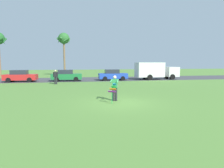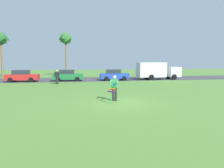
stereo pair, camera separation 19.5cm
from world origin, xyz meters
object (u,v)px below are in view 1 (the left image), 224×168
object	(u,v)px
person_walker_near	(56,77)
parked_car_red	(20,76)
parked_car_blue	(113,75)
palm_tree_right_near	(64,40)
kite_held	(113,90)
person_kite_flyer	(115,87)
parked_car_green	(67,76)
parked_truck_white_box	(155,70)

from	to	relation	value
person_walker_near	parked_car_red	bearing A→B (deg)	142.34
parked_car_blue	palm_tree_right_near	bearing A→B (deg)	125.62
kite_held	parked_car_blue	bearing A→B (deg)	79.03
person_kite_flyer	palm_tree_right_near	world-z (taller)	palm_tree_right_near
parked_car_green	parked_truck_white_box	size ratio (longest dim) A/B	0.63
kite_held	person_walker_near	distance (m)	12.84
kite_held	parked_car_red	world-z (taller)	parked_car_red
kite_held	parked_car_blue	xyz separation A→B (m)	(3.06, 15.79, -0.09)
person_kite_flyer	parked_car_red	size ratio (longest dim) A/B	0.41
parked_car_blue	palm_tree_right_near	distance (m)	14.18
person_kite_flyer	parked_car_blue	xyz separation A→B (m)	(2.79, 15.06, -0.18)
person_kite_flyer	kite_held	distance (m)	0.78
parked_truck_white_box	parked_car_green	bearing A→B (deg)	180.00
parked_car_green	parked_car_red	bearing A→B (deg)	-180.00
parked_car_blue	parked_truck_white_box	bearing A→B (deg)	0.01
palm_tree_right_near	parked_car_red	bearing A→B (deg)	-116.88
parked_car_red	parked_truck_white_box	world-z (taller)	parked_truck_white_box
palm_tree_right_near	parked_car_green	bearing A→B (deg)	-85.58
parked_truck_white_box	person_walker_near	xyz separation A→B (m)	(-14.33, -3.84, -0.48)
parked_car_blue	parked_car_red	bearing A→B (deg)	180.00
kite_held	parked_car_green	size ratio (longest dim) A/B	0.29
parked_car_blue	person_kite_flyer	bearing A→B (deg)	-100.49
parked_car_red	person_kite_flyer	bearing A→B (deg)	-56.53
parked_car_red	person_walker_near	world-z (taller)	person_walker_near
palm_tree_right_near	kite_held	bearing A→B (deg)	-80.46
parked_car_blue	person_walker_near	xyz separation A→B (m)	(-7.77, -3.84, 0.16)
person_walker_near	parked_car_green	bearing A→B (deg)	73.88
parked_car_blue	person_walker_near	bearing A→B (deg)	-153.70
parked_car_blue	parked_truck_white_box	world-z (taller)	parked_truck_white_box
person_kite_flyer	person_walker_near	distance (m)	12.28
person_kite_flyer	palm_tree_right_near	distance (m)	26.57
kite_held	person_walker_near	size ratio (longest dim) A/B	0.72
person_kite_flyer	parked_truck_white_box	distance (m)	17.73
parked_truck_white_box	palm_tree_right_near	xyz separation A→B (m)	(-14.02, 10.42, 5.43)
palm_tree_right_near	person_walker_near	xyz separation A→B (m)	(-0.31, -14.26, -5.90)
palm_tree_right_near	parked_truck_white_box	bearing A→B (deg)	-36.62
parked_car_green	palm_tree_right_near	bearing A→B (deg)	94.42
parked_car_green	person_walker_near	bearing A→B (deg)	-106.12
person_kite_flyer	parked_car_blue	world-z (taller)	person_kite_flyer
parked_car_green	person_kite_flyer	bearing A→B (deg)	-75.59
kite_held	palm_tree_right_near	distance (m)	27.24
kite_held	palm_tree_right_near	size ratio (longest dim) A/B	0.15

